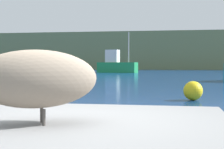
# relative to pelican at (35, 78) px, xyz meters

# --- Properties ---
(hillside_backdrop) EXTENTS (140.00, 17.92, 7.16)m
(hillside_backdrop) POSITION_rel_pelican_xyz_m (0.21, 69.00, 2.37)
(hillside_backdrop) COLOR #6B7A51
(hillside_backdrop) RESTS_ON ground
(pelican) EXTENTS (1.34, 0.97, 0.98)m
(pelican) POSITION_rel_pelican_xyz_m (0.00, 0.00, 0.00)
(pelican) COLOR gray
(pelican) RESTS_ON pier_dock
(fishing_boat_green) EXTENTS (5.39, 2.65, 5.26)m
(fishing_boat_green) POSITION_rel_pelican_xyz_m (-5.91, 41.32, -0.19)
(fishing_boat_green) COLOR #1E8C4C
(fishing_boat_green) RESTS_ON ground
(mooring_buoy) EXTENTS (0.69, 0.69, 0.69)m
(mooring_buoy) POSITION_rel_pelican_xyz_m (1.97, 9.54, -0.87)
(mooring_buoy) COLOR yellow
(mooring_buoy) RESTS_ON ground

